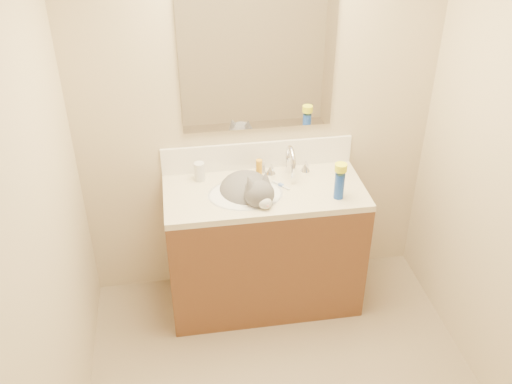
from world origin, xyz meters
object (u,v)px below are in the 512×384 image
object	(u,v)px
amber_bottle	(259,167)
spray_can	(339,186)
silver_jar	(261,168)
vanity_cabinet	(264,249)
faucet	(290,163)
basin	(246,204)
pill_bottle	(200,172)
cat	(249,194)

from	to	relation	value
amber_bottle	spray_can	bearing A→B (deg)	-39.50
silver_jar	vanity_cabinet	bearing A→B (deg)	-93.78
vanity_cabinet	spray_can	xyz separation A→B (m)	(0.41, -0.15, 0.53)
faucet	spray_can	size ratio (longest dim) A/B	1.76
silver_jar	spray_can	size ratio (longest dim) A/B	0.36
basin	vanity_cabinet	bearing A→B (deg)	14.04
faucet	vanity_cabinet	bearing A→B (deg)	-142.71
pill_bottle	spray_can	distance (m)	0.85
faucet	pill_bottle	bearing A→B (deg)	176.33
vanity_cabinet	amber_bottle	distance (m)	0.53
pill_bottle	amber_bottle	distance (m)	0.37
faucet	silver_jar	bearing A→B (deg)	157.57
vanity_cabinet	faucet	xyz separation A→B (m)	(0.18, 0.14, 0.54)
vanity_cabinet	faucet	size ratio (longest dim) A/B	4.29
faucet	amber_bottle	distance (m)	0.19
vanity_cabinet	silver_jar	size ratio (longest dim) A/B	21.17
spray_can	amber_bottle	bearing A→B (deg)	140.50
pill_bottle	faucet	bearing A→B (deg)	-3.67
vanity_cabinet	pill_bottle	bearing A→B (deg)	155.15
basin	amber_bottle	world-z (taller)	amber_bottle
cat	pill_bottle	bearing A→B (deg)	128.98
basin	spray_can	world-z (taller)	spray_can
amber_bottle	spray_can	world-z (taller)	spray_can
vanity_cabinet	cat	world-z (taller)	cat
silver_jar	amber_bottle	bearing A→B (deg)	-133.23
pill_bottle	spray_can	world-z (taller)	spray_can
pill_bottle	cat	bearing A→B (deg)	-32.53
basin	amber_bottle	size ratio (longest dim) A/B	4.63
cat	spray_can	xyz separation A→B (m)	(0.51, -0.15, 0.10)
pill_bottle	amber_bottle	world-z (taller)	pill_bottle
basin	pill_bottle	bearing A→B (deg)	141.28
basin	faucet	world-z (taller)	faucet
pill_bottle	spray_can	size ratio (longest dim) A/B	0.74
vanity_cabinet	silver_jar	world-z (taller)	silver_jar
amber_bottle	vanity_cabinet	bearing A→B (deg)	-89.19
faucet	amber_bottle	world-z (taller)	faucet
faucet	spray_can	bearing A→B (deg)	-51.46
cat	amber_bottle	world-z (taller)	cat
faucet	pill_bottle	xyz separation A→B (m)	(-0.55, 0.04, -0.03)
faucet	amber_bottle	bearing A→B (deg)	164.29
vanity_cabinet	basin	bearing A→B (deg)	-165.96
amber_bottle	pill_bottle	bearing A→B (deg)	-177.53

